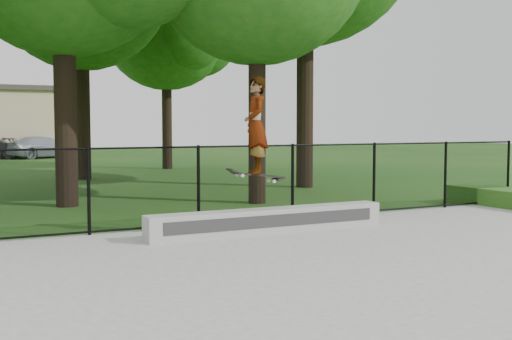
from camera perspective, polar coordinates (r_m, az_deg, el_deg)
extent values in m
plane|color=#1E5919|center=(6.93, 13.88, -12.22)|extent=(100.00, 100.00, 0.00)
cube|color=gray|center=(6.93, 13.88, -11.98)|extent=(14.00, 12.00, 0.06)
cube|color=#A1A19C|center=(11.15, 1.20, -4.52)|extent=(4.44, 0.40, 0.42)
imported|color=#9097A3|center=(39.54, -18.39, 1.92)|extent=(4.37, 3.18, 1.26)
cube|color=black|center=(10.85, -0.02, -0.43)|extent=(0.84, 0.23, 0.12)
imported|color=#A7ADDB|center=(10.82, -0.02, 4.00)|extent=(0.52, 0.67, 1.63)
cylinder|color=black|center=(11.23, -14.65, -1.82)|extent=(0.06, 0.06, 1.50)
cylinder|color=black|center=(11.82, -5.14, -1.42)|extent=(0.06, 0.06, 1.50)
cylinder|color=black|center=(12.69, 3.27, -1.04)|extent=(0.06, 0.06, 1.50)
cylinder|color=black|center=(13.81, 10.45, -0.69)|extent=(0.06, 0.06, 1.50)
cylinder|color=black|center=(15.11, 16.48, -0.39)|extent=(0.06, 0.06, 1.50)
cylinder|color=black|center=(16.55, 21.51, -0.14)|extent=(0.06, 0.06, 1.50)
cylinder|color=black|center=(11.77, -5.16, 2.07)|extent=(16.00, 0.04, 0.04)
cylinder|color=black|center=(11.90, -5.12, -4.78)|extent=(16.00, 0.04, 0.04)
cube|color=black|center=(11.82, -5.14, -1.42)|extent=(16.00, 0.01, 1.50)
cylinder|color=black|center=(15.79, -16.59, 5.60)|extent=(0.44, 0.44, 4.82)
cylinder|color=black|center=(15.75, 0.09, 5.41)|extent=(0.44, 0.44, 4.62)
cylinder|color=black|center=(19.96, 4.37, 7.00)|extent=(0.44, 0.44, 5.94)
cylinder|color=black|center=(23.54, -15.13, 5.57)|extent=(0.44, 0.44, 5.25)
cylinder|color=black|center=(28.60, -7.92, 4.85)|extent=(0.44, 0.44, 4.73)
sphere|color=#1A5216|center=(28.93, -8.00, 12.65)|extent=(5.68, 5.68, 5.68)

